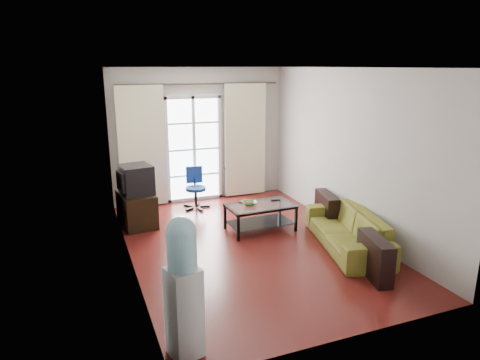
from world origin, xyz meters
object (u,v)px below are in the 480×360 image
Objects in this scene: tv_stand at (137,210)px; water_cooler at (183,285)px; crt_tv at (135,180)px; coffee_table at (260,214)px; task_chair at (196,196)px; sofa at (347,230)px.

tv_stand is 3.73m from water_cooler.
crt_tv reaches higher than tv_stand.
coffee_table is 2.23m from crt_tv.
crt_tv is 0.76× the size of task_chair.
sofa is 1.46× the size of water_cooler.
task_chair is at bearing 114.20° from coffee_table.
coffee_table is 1.41× the size of task_chair.
task_chair reaches higher than sofa.
crt_tv is (-1.92, 1.00, 0.54)m from coffee_table.
tv_stand is 0.54m from crt_tv.
coffee_table is 1.86× the size of crt_tv.
coffee_table is 1.70m from task_chair.
sofa is 3.38× the size of crt_tv.
sofa is 3.62m from crt_tv.
sofa is at bearing -43.63° from tv_stand.
sofa is 3.39m from water_cooler.
coffee_table is at bearing 39.52° from water_cooler.
crt_tv is 3.71m from water_cooler.
coffee_table is 2.16m from tv_stand.
sofa is 3.15m from task_chair.
sofa reaches higher than coffee_table.
crt_tv is at bearing 136.57° from tv_stand.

